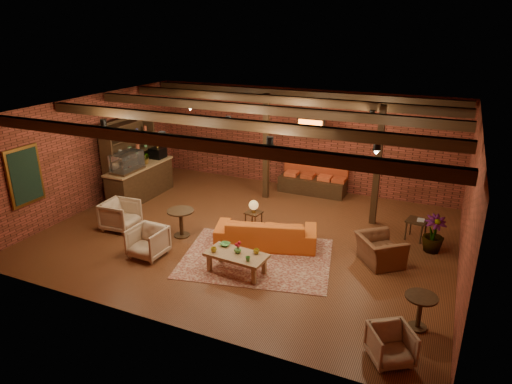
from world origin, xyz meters
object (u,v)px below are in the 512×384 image
at_px(coffee_table, 236,256).
at_px(round_table_right, 420,307).
at_px(armchair_far, 391,343).
at_px(side_table_lamp, 254,207).
at_px(plant_tall, 439,198).
at_px(armchair_a, 120,214).
at_px(armchair_b, 148,240).
at_px(armchair_right, 380,246).
at_px(sofa, 266,232).
at_px(side_table_book, 417,221).
at_px(round_table_left, 181,219).

distance_m(coffee_table, round_table_right, 3.84).
xyz_separation_m(coffee_table, armchair_far, (3.49, -1.47, -0.07)).
relative_size(side_table_lamp, armchair_far, 1.20).
bearing_deg(plant_tall, armchair_a, -165.22).
height_order(armchair_b, armchair_right, armchair_right).
height_order(armchair_b, round_table_right, armchair_b).
relative_size(sofa, armchair_right, 2.44).
xyz_separation_m(sofa, armchair_a, (-3.86, -0.67, 0.07)).
xyz_separation_m(side_table_book, armchair_far, (0.10, -4.75, -0.15)).
height_order(round_table_left, round_table_right, round_table_left).
bearing_deg(sofa, round_table_left, -6.62).
height_order(round_table_left, plant_tall, plant_tall).
height_order(round_table_left, armchair_right, armchair_right).
height_order(coffee_table, armchair_b, armchair_b).
height_order(armchair_right, plant_tall, plant_tall).
bearing_deg(armchair_a, side_table_book, -74.45).
xyz_separation_m(sofa, round_table_right, (3.72, -1.85, 0.09)).
bearing_deg(side_table_lamp, armchair_far, -42.03).
bearing_deg(sofa, side_table_lamp, -65.35).
distance_m(armchair_b, armchair_far, 5.84).
bearing_deg(round_table_left, armchair_right, 7.60).
relative_size(side_table_lamp, armchair_a, 0.95).
distance_m(coffee_table, plant_tall, 4.81).
bearing_deg(side_table_book, armchair_a, -160.66).
relative_size(sofa, coffee_table, 1.77).
bearing_deg(armchair_far, coffee_table, 123.55).
height_order(side_table_book, armchair_far, armchair_far).
distance_m(armchair_a, round_table_right, 7.68).
height_order(armchair_b, plant_tall, plant_tall).
bearing_deg(armchair_b, round_table_left, 85.82).
bearing_deg(armchair_a, round_table_right, -102.69).
bearing_deg(armchair_b, side_table_book, 33.70).
xyz_separation_m(coffee_table, armchair_b, (-2.20, -0.17, -0.01)).
bearing_deg(armchair_b, coffee_table, 6.38).
bearing_deg(plant_tall, round_table_left, -163.62).
height_order(armchair_right, round_table_right, armchair_right).
xyz_separation_m(side_table_book, plant_tall, (0.43, -0.51, 0.87)).
bearing_deg(side_table_book, armchair_far, -88.74).
distance_m(side_table_lamp, armchair_b, 2.87).
relative_size(sofa, armchair_a, 2.88).
relative_size(side_table_lamp, round_table_right, 1.20).
relative_size(coffee_table, plant_tall, 0.50).
xyz_separation_m(sofa, round_table_left, (-2.16, -0.39, 0.13)).
relative_size(coffee_table, round_table_left, 1.93).
distance_m(round_table_right, plant_tall, 3.32).
distance_m(sofa, armchair_far, 4.47).
height_order(armchair_right, side_table_book, armchair_right).
xyz_separation_m(armchair_a, side_table_book, (7.15, 2.51, 0.06)).
height_order(armchair_a, armchair_far, armchair_a).
xyz_separation_m(armchair_b, round_table_right, (6.02, -0.25, 0.05)).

